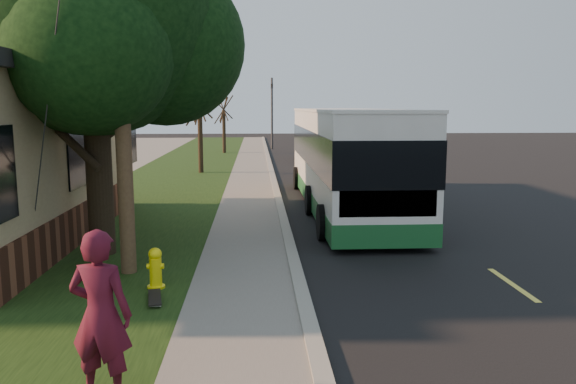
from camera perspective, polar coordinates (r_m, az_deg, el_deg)
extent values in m
plane|color=black|center=(10.44, 1.19, -9.79)|extent=(120.00, 120.00, 0.00)
cube|color=black|center=(20.70, 10.10, -0.63)|extent=(8.00, 80.00, 0.01)
cube|color=gray|center=(20.15, -1.03, -0.59)|extent=(0.25, 80.00, 0.12)
cube|color=slate|center=(20.13, -3.87, -0.68)|extent=(2.00, 80.00, 0.08)
cube|color=black|center=(20.47, -13.72, -0.76)|extent=(5.00, 80.00, 0.07)
cylinder|color=#FFEB0D|center=(10.46, -13.29, -8.00)|extent=(0.22, 0.22, 0.55)
sphere|color=#FFEB0D|center=(10.37, -13.36, -6.17)|extent=(0.24, 0.24, 0.24)
cylinder|color=#FFEB0D|center=(10.43, -13.32, -7.34)|extent=(0.30, 0.10, 0.10)
cylinder|color=#FFEB0D|center=(10.43, -13.32, -7.34)|extent=(0.10, 0.18, 0.10)
cylinder|color=#FFEB0D|center=(10.54, -13.25, -9.33)|extent=(0.32, 0.32, 0.04)
cylinder|color=#473321|center=(11.23, -16.81, 14.79)|extent=(0.30, 0.30, 9.00)
cylinder|color=#2D2D30|center=(10.36, -22.98, 10.74)|extent=(2.52, 3.21, 7.60)
cylinder|color=black|center=(12.89, -18.68, 2.72)|extent=(0.56, 0.56, 4.00)
sphere|color=black|center=(12.98, -19.39, 16.91)|extent=(5.20, 5.20, 5.20)
sphere|color=black|center=(13.19, -12.47, 14.42)|extent=(3.60, 3.60, 3.60)
sphere|color=black|center=(12.93, -25.13, 15.28)|extent=(3.80, 3.80, 3.80)
sphere|color=black|center=(11.55, -19.50, 13.48)|extent=(3.20, 3.20, 3.20)
sphere|color=black|center=(14.53, -20.27, 17.52)|extent=(3.40, 3.40, 3.40)
cylinder|color=black|center=(28.04, -8.89, 5.33)|extent=(0.24, 0.24, 3.30)
cylinder|color=black|center=(28.00, -8.97, 8.71)|extent=(1.38, 0.57, 2.01)
cylinder|color=black|center=(28.00, -8.97, 8.71)|extent=(0.74, 1.21, 1.58)
cylinder|color=black|center=(28.00, -8.97, 8.71)|extent=(0.65, 1.05, 1.95)
cylinder|color=black|center=(28.00, -8.97, 8.71)|extent=(1.28, 0.53, 1.33)
cylinder|color=black|center=(28.00, -8.97, 8.71)|extent=(0.75, 1.21, 1.70)
cylinder|color=black|center=(39.97, -6.51, 6.15)|extent=(0.24, 0.24, 3.03)
cylinder|color=black|center=(39.93, -6.55, 8.32)|extent=(1.38, 0.57, 2.01)
cylinder|color=black|center=(39.93, -6.55, 8.32)|extent=(0.74, 1.21, 1.58)
cylinder|color=black|center=(39.93, -6.55, 8.32)|extent=(0.65, 1.05, 1.95)
cylinder|color=black|center=(39.93, -6.55, 8.32)|extent=(1.28, 0.53, 1.33)
cylinder|color=black|center=(39.93, -6.55, 8.32)|extent=(0.75, 1.21, 1.70)
cylinder|color=#2D2D30|center=(43.89, -1.64, 7.95)|extent=(0.16, 0.16, 5.50)
imported|color=black|center=(43.90, -1.65, 10.23)|extent=(0.18, 0.22, 1.10)
cube|color=silver|center=(18.24, 5.89, 4.00)|extent=(2.48, 11.89, 2.68)
cube|color=#195929|center=(18.40, 5.82, -0.31)|extent=(2.50, 11.91, 0.54)
cube|color=black|center=(18.23, 5.90, 4.62)|extent=(2.52, 11.93, 1.09)
cube|color=black|center=(12.48, 10.18, 1.08)|extent=(2.18, 0.06, 1.59)
cube|color=yellow|center=(12.39, 10.34, 7.23)|extent=(1.59, 0.06, 0.35)
cube|color=#FFF2CC|center=(12.52, 6.73, -4.12)|extent=(0.25, 0.04, 0.15)
cube|color=#FFF2CC|center=(12.86, 13.28, -3.95)|extent=(0.25, 0.04, 0.15)
cube|color=silver|center=(18.18, 5.95, 8.27)|extent=(2.53, 11.94, 0.08)
cylinder|color=black|center=(13.98, 3.61, -3.10)|extent=(0.28, 0.91, 0.91)
cylinder|color=black|center=(14.49, 13.40, -2.90)|extent=(0.28, 0.91, 0.91)
cylinder|color=black|center=(17.28, 2.28, -0.82)|extent=(0.28, 0.91, 0.91)
cylinder|color=black|center=(17.69, 10.29, -0.74)|extent=(0.28, 0.91, 0.91)
cylinder|color=black|center=(22.55, 0.96, 1.42)|extent=(0.28, 0.91, 0.91)
cylinder|color=black|center=(22.87, 7.17, 1.45)|extent=(0.28, 0.91, 0.91)
imported|color=#450D1E|center=(6.63, -18.50, -11.78)|extent=(0.78, 0.59, 1.94)
cube|color=black|center=(9.84, -13.39, -10.35)|extent=(0.36, 0.86, 0.02)
cylinder|color=silver|center=(9.58, -13.35, -11.15)|extent=(0.19, 0.09, 0.05)
cylinder|color=silver|center=(10.13, -13.41, -10.04)|extent=(0.19, 0.09, 0.05)
imported|color=black|center=(34.75, 2.49, 4.34)|extent=(2.00, 4.15, 1.37)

